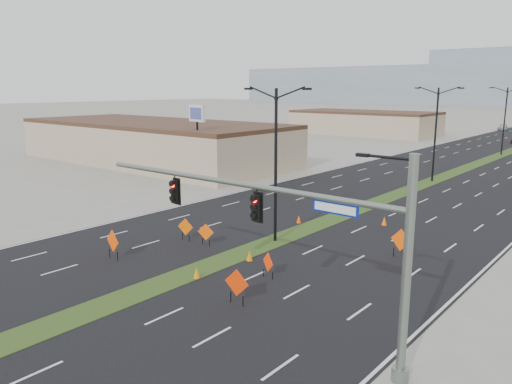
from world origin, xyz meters
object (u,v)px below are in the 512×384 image
Objects in this scene: streetlight_1 at (436,131)px; construction_sign_2 at (206,233)px; streetlight_0 at (276,161)px; cone_3 at (299,219)px; construction_sign_1 at (185,228)px; construction_sign_4 at (237,284)px; signal_mast at (293,226)px; car_far at (503,127)px; construction_sign_0 at (113,242)px; streetlight_2 at (505,119)px; construction_sign_3 at (268,263)px; cone_1 at (249,255)px; construction_sign_5 at (401,241)px; cone_0 at (197,273)px; pole_sign_west at (197,120)px; cone_2 at (384,221)px.

streetlight_1 is 6.88× the size of construction_sign_2.
cone_3 is at bearing 106.29° from streetlight_0.
streetlight_0 is at bearing 24.53° from construction_sign_1.
construction_sign_4 is (4.65, -9.00, -4.38)m from streetlight_0.
streetlight_0 is (-8.56, 10.00, 0.63)m from signal_mast.
streetlight_1 is (0.00, 28.00, 0.00)m from streetlight_0.
construction_sign_1 is 10.71m from construction_sign_4.
cone_3 is at bearing -92.10° from car_far.
signal_mast is 8.89× the size of construction_sign_0.
streetlight_2 is 61.73m from construction_sign_3.
cone_1 is (5.84, -0.28, -0.57)m from construction_sign_1.
construction_sign_5 is 9.59m from cone_3.
cone_0 is 0.96× the size of cone_1.
signal_mast reaches higher than construction_sign_2.
streetlight_1 reaches higher than construction_sign_2.
pole_sign_west is at bearing 132.97° from construction_sign_0.
cone_2 is at bearing 113.53° from construction_sign_3.
cone_3 is (-1.38, 4.72, -5.12)m from streetlight_0.
construction_sign_4 is at bearing -29.89° from pole_sign_west.
streetlight_2 is at bearing 90.73° from cone_0.
car_far is 102.92m from construction_sign_5.
construction_sign_5 is at bearing -81.75° from streetlight_2.
pole_sign_west is at bearing -114.84° from streetlight_2.
car_far is at bearing 101.07° from construction_sign_0.
streetlight_1 is 37.61m from construction_sign_0.
cone_2 is (0.14, 13.71, -0.50)m from construction_sign_3.
streetlight_2 is at bearing 111.29° from construction_sign_5.
streetlight_1 reaches higher than cone_0.
car_far is at bearing 95.87° from cone_3.
cone_1 is at bearing -16.76° from construction_sign_1.
construction_sign_3 is 2.96m from cone_1.
cone_0 is at bearing -84.14° from streetlight_0.
construction_sign_5 is at bearing -73.21° from streetlight_1.
car_far reaches higher than cone_1.
construction_sign_2 is 2.34× the size of cone_0.
construction_sign_3 is 3.69m from construction_sign_4.
streetlight_0 is at bearing -91.61° from car_far.
streetlight_1 is 1.00× the size of streetlight_2.
streetlight_1 is 2.12× the size of car_far.
construction_sign_1 is 2.46× the size of cone_0.
construction_sign_4 is (9.32, -5.28, 0.14)m from construction_sign_1.
cone_3 is at bearing 54.67° from construction_sign_1.
pole_sign_west is (-24.06, 4.08, 6.26)m from cone_2.
signal_mast is 19.39m from cone_2.
pole_sign_west is (-15.01, 21.34, 5.50)m from construction_sign_0.
streetlight_0 is 8.03m from construction_sign_3.
construction_sign_5 is at bearing 66.46° from construction_sign_4.
signal_mast is at bearing -49.46° from streetlight_0.
streetlight_1 is 37.55m from construction_sign_4.
signal_mast is 10.64× the size of construction_sign_1.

